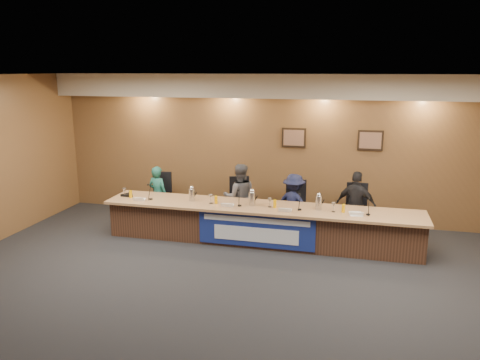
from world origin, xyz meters
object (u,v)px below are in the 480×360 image
Objects in this scene: carafe_mid at (252,199)px; office_chair_c at (294,210)px; office_chair_d at (356,214)px; speakerphone at (128,195)px; panelist_a at (158,195)px; carafe_right at (319,203)px; panelist_b at (240,197)px; office_chair_a at (160,200)px; carafe_left at (192,195)px; dais_body at (260,225)px; panelist_c at (294,204)px; panelist_d at (356,206)px; banner at (256,230)px; office_chair_b at (241,206)px.

office_chair_c is at bearing 48.09° from carafe_mid.
speakerphone is at bearing -168.92° from office_chair_d.
panelist_a is 3.59m from carafe_right.
panelist_a is at bearing -16.93° from panelist_b.
office_chair_a is at bearing 167.72° from carafe_right.
carafe_left is (-1.94, -0.76, 0.39)m from office_chair_c.
panelist_c reaches higher than dais_body.
panelist_c is (0.56, 0.64, 0.28)m from dais_body.
carafe_right is (-0.68, -0.67, 0.20)m from panelist_d.
banner is 0.63m from carafe_mid.
panelist_c reaches higher than office_chair_d.
panelist_d is 4.29× the size of speakerphone.
carafe_mid reaches higher than dais_body.
speakerphone is at bearing 74.13° from panelist_a.
panelist_d reaches higher than office_chair_b.
dais_body is 23.00× the size of carafe_mid.
panelist_d reaches higher than carafe_left.
office_chair_a is at bearing -20.05° from panelist_b.
office_chair_d is at bearing -6.57° from office_chair_a.
panelist_c is at bearing 18.87° from carafe_left.
carafe_left is at bearing -164.72° from office_chair_d.
panelist_d is at bearing -4.14° from office_chair_c.
banner reaches higher than office_chair_c.
dais_body is 12.50× the size of office_chair_a.
panelist_d is (1.78, 1.05, 0.31)m from banner.
office_chair_a and office_chair_d have the same top height.
panelist_d reaches higher than office_chair_a.
carafe_left is 1.40m from speakerphone.
panelist_c is 1.15m from office_chair_b.
office_chair_d is at bearing -165.18° from panelist_a.
carafe_mid reaches higher than office_chair_b.
banner reaches higher than office_chair_d.
carafe_right is at bearing 59.48° from panelist_d.
panelist_d reaches higher than office_chair_c.
office_chair_a and office_chair_b have the same top height.
office_chair_d is at bearing 22.23° from carafe_mid.
banner is 8.35× the size of carafe_right.
office_chair_a is 1.83m from office_chair_b.
carafe_mid reaches higher than speakerphone.
panelist_d is at bearing 19.65° from carafe_mid.
speakerphone reaches higher than office_chair_a.
dais_body is 0.93m from panelist_b.
office_chair_b is (-2.36, 0.10, -0.21)m from panelist_d.
panelist_d is (1.23, 0.00, 0.06)m from panelist_c.
panelist_b is at bearing 121.35° from carafe_mid.
speakerphone is (-0.37, -0.75, 0.30)m from office_chair_a.
office_chair_a and office_chair_c have the same top height.
panelist_c is 2.61× the size of office_chair_a.
carafe_left is at bearing 26.95° from panelist_d.
panelist_b is 5.39× the size of carafe_mid.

